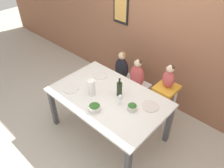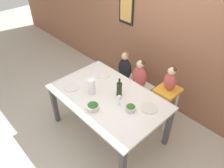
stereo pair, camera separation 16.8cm
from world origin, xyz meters
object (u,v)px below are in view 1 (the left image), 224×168
object	(u,v)px
wine_glass_near	(120,98)
dinner_plate_back_right	(150,106)
person_child_center	(137,74)
dinner_plate_back_left	(100,75)
salad_bowl_large	(95,107)
person_baby_right	(169,76)
paper_towel_roll	(91,87)
salad_bowl_small	(132,107)
chair_right_highchair	(165,95)
wine_bottle	(119,89)
chair_far_left	(121,81)
person_child_left	(122,66)
dinner_plate_front_left	(71,89)
chair_far_center	(136,89)

from	to	relation	value
wine_glass_near	dinner_plate_back_right	bearing A→B (deg)	36.66
person_child_center	dinner_plate_back_left	xyz separation A→B (m)	(-0.39, -0.49, 0.04)
salad_bowl_large	dinner_plate_back_left	size ratio (longest dim) A/B	0.72
person_baby_right	paper_towel_roll	distance (m)	1.16
paper_towel_roll	salad_bowl_small	size ratio (longest dim) A/B	1.78
person_baby_right	wine_glass_near	world-z (taller)	person_baby_right
chair_right_highchair	paper_towel_roll	size ratio (longest dim) A/B	3.05
chair_right_highchair	person_baby_right	xyz separation A→B (m)	(0.00, 0.00, 0.38)
wine_bottle	dinner_plate_back_right	distance (m)	0.50
chair_far_left	person_child_center	world-z (taller)	person_child_center
person_child_center	salad_bowl_large	size ratio (longest dim) A/B	3.14
person_child_left	salad_bowl_large	bearing A→B (deg)	-67.29
person_baby_right	salad_bowl_small	distance (m)	0.77
chair_right_highchair	wine_glass_near	distance (m)	0.88
paper_towel_roll	dinner_plate_front_left	size ratio (longest dim) A/B	1.05
wine_glass_near	dinner_plate_front_left	xyz separation A→B (m)	(-0.77, -0.25, -0.12)
salad_bowl_large	person_baby_right	bearing A→B (deg)	67.67
chair_right_highchair	paper_towel_roll	distance (m)	1.19
wine_glass_near	dinner_plate_back_left	distance (m)	0.77
chair_far_left	person_baby_right	size ratio (longest dim) A/B	1.21
person_child_center	dinner_plate_front_left	bearing A→B (deg)	-114.03
chair_far_center	chair_far_left	bearing A→B (deg)	180.00
chair_right_highchair	person_baby_right	distance (m)	0.38
chair_far_center	person_child_center	bearing A→B (deg)	90.00
chair_right_highchair	dinner_plate_front_left	size ratio (longest dim) A/B	3.20
person_baby_right	wine_glass_near	bearing A→B (deg)	-108.74
person_child_left	paper_towel_roll	distance (m)	0.94
dinner_plate_back_right	wine_glass_near	bearing A→B (deg)	-143.34
person_child_left	wine_bottle	xyz separation A→B (m)	(0.50, -0.64, 0.15)
dinner_plate_front_left	dinner_plate_back_right	size ratio (longest dim) A/B	1.00
chair_far_left	dinner_plate_front_left	size ratio (longest dim) A/B	2.02
dinner_plate_front_left	person_child_left	bearing A→B (deg)	83.30
paper_towel_roll	dinner_plate_back_left	xyz separation A→B (m)	(-0.24, 0.42, -0.12)
person_child_left	paper_towel_roll	world-z (taller)	person_child_left
dinner_plate_back_right	chair_far_center	bearing A→B (deg)	139.55
chair_far_left	person_baby_right	world-z (taller)	person_baby_right
person_baby_right	dinner_plate_back_left	size ratio (longest dim) A/B	1.68
wine_glass_near	chair_far_left	bearing A→B (deg)	129.35
salad_bowl_large	salad_bowl_small	bearing A→B (deg)	43.31
person_child_left	dinner_plate_back_left	size ratio (longest dim) A/B	2.25
chair_far_left	person_child_left	world-z (taller)	person_child_left
person_child_center	wine_glass_near	size ratio (longest dim) A/B	3.07
chair_right_highchair	wine_glass_near	size ratio (longest dim) A/B	4.36
chair_far_center	wine_glass_near	world-z (taller)	wine_glass_near
person_child_center	salad_bowl_small	size ratio (longest dim) A/B	3.82
person_baby_right	salad_bowl_small	xyz separation A→B (m)	(-0.08, -0.75, -0.16)
person_baby_right	wine_bottle	world-z (taller)	person_baby_right
dinner_plate_front_left	chair_far_center	bearing A→B (deg)	65.96
person_child_center	person_baby_right	bearing A→B (deg)	0.03
salad_bowl_large	salad_bowl_small	world-z (taller)	same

